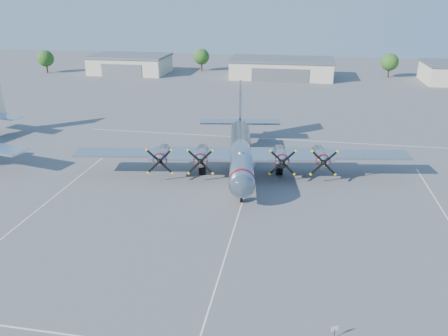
% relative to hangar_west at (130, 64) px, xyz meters
% --- Properties ---
extents(ground, '(260.00, 260.00, 0.00)m').
position_rel_hangar_west_xyz_m(ground, '(45.00, -81.96, -2.71)').
color(ground, '#5A5A5C').
rests_on(ground, ground).
extents(parking_lines, '(60.00, 50.08, 0.01)m').
position_rel_hangar_west_xyz_m(parking_lines, '(45.00, -83.71, -2.71)').
color(parking_lines, silver).
rests_on(parking_lines, ground).
extents(hangar_west, '(22.60, 14.60, 5.40)m').
position_rel_hangar_west_xyz_m(hangar_west, '(0.00, 0.00, 0.00)').
color(hangar_west, beige).
rests_on(hangar_west, ground).
extents(hangar_center, '(28.60, 14.60, 5.40)m').
position_rel_hangar_west_xyz_m(hangar_center, '(45.00, -0.00, -0.00)').
color(hangar_center, beige).
rests_on(hangar_center, ground).
extents(tree_far_west, '(4.80, 4.80, 6.64)m').
position_rel_hangar_west_xyz_m(tree_far_west, '(-25.00, -3.96, 1.51)').
color(tree_far_west, '#382619').
rests_on(tree_far_west, ground).
extents(tree_west, '(4.80, 4.80, 6.64)m').
position_rel_hangar_west_xyz_m(tree_west, '(20.00, 8.04, 1.51)').
color(tree_west, '#382619').
rests_on(tree_west, ground).
extents(tree_east, '(4.80, 4.80, 6.64)m').
position_rel_hangar_west_xyz_m(tree_east, '(75.00, 6.04, 1.51)').
color(tree_east, '#382619').
rests_on(tree_east, ground).
extents(main_bomber_b29, '(46.88, 35.50, 9.50)m').
position_rel_hangar_west_xyz_m(main_bomber_b29, '(43.37, -71.06, -2.71)').
color(main_bomber_b29, silver).
rests_on(main_bomber_b29, ground).
extents(info_placard, '(0.48, 0.24, 0.97)m').
position_rel_hangar_west_xyz_m(info_placard, '(54.14, -100.99, -2.03)').
color(info_placard, black).
rests_on(info_placard, ground).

